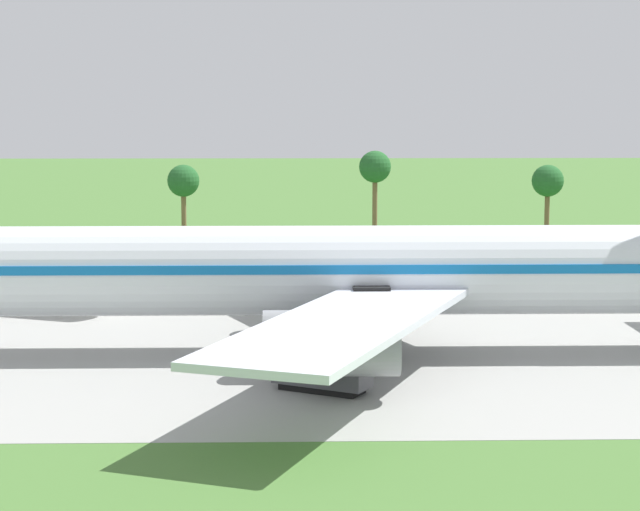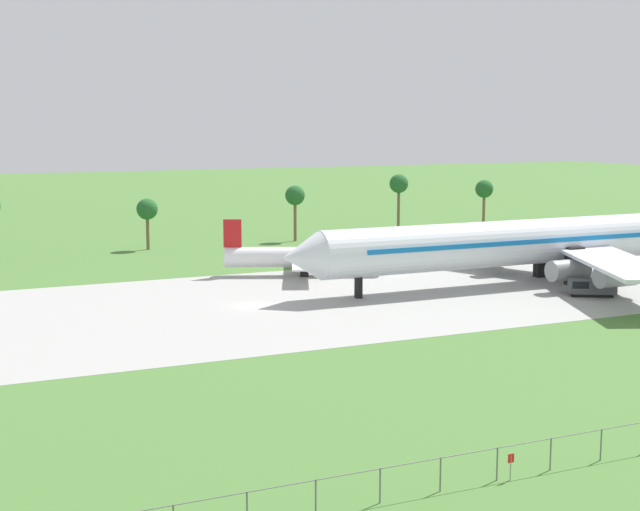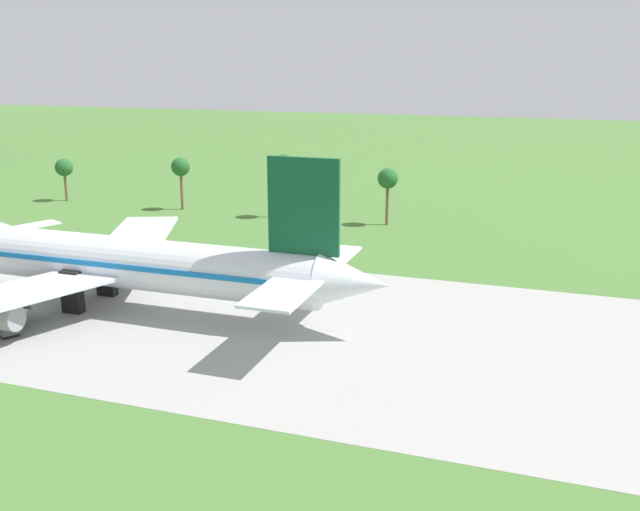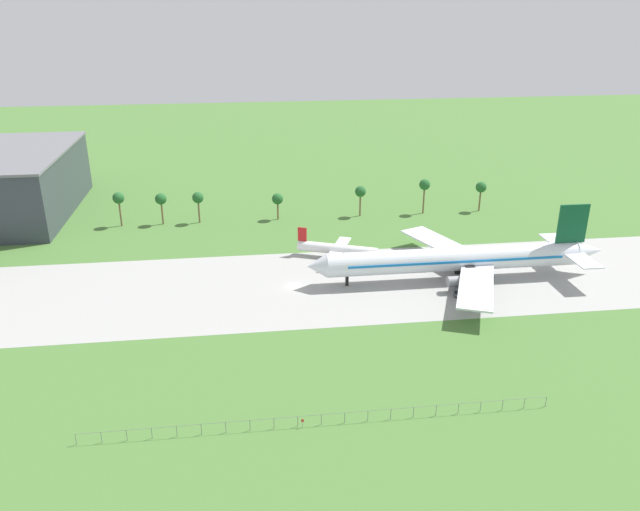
% 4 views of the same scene
% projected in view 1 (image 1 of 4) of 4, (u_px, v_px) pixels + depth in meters
% --- Properties ---
extents(jet_airliner, '(77.32, 54.65, 18.91)m').
position_uv_depth(jet_airliner, '(345.00, 271.00, 77.89)').
color(jet_airliner, silver).
rests_on(jet_airliner, ground_plane).
extents(baggage_tug, '(6.01, 4.56, 2.21)m').
position_uv_depth(baggage_tug, '(319.00, 371.00, 67.77)').
color(baggage_tug, black).
rests_on(baggage_tug, ground_plane).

